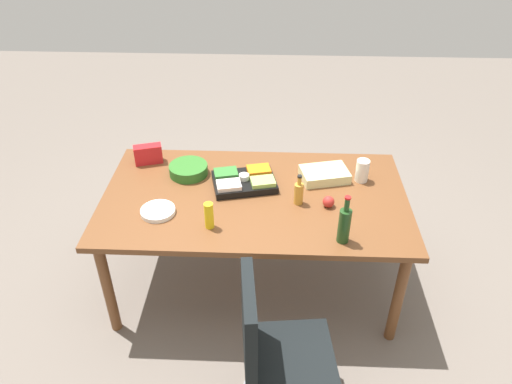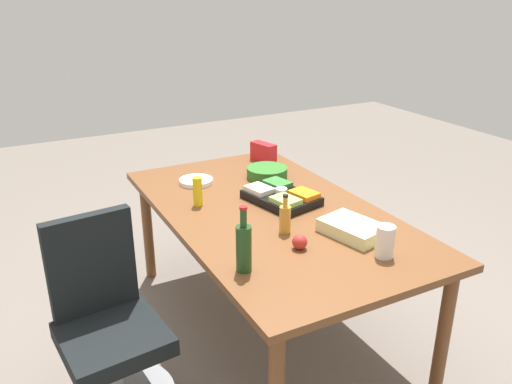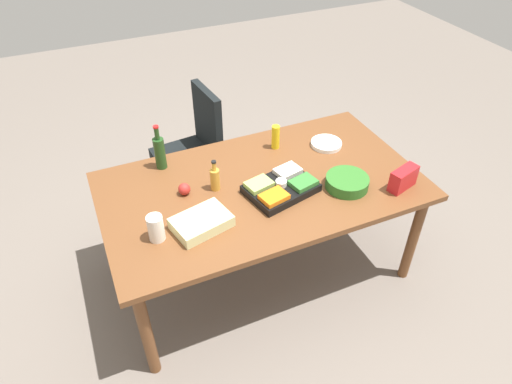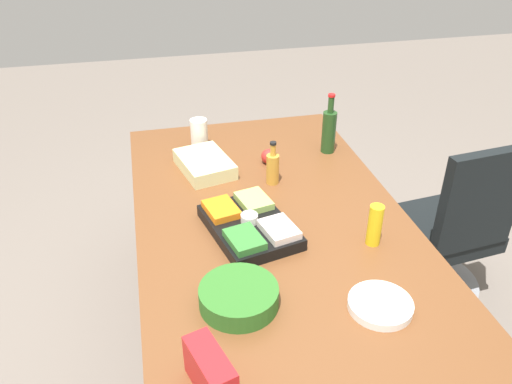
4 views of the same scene
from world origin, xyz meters
name	(u,v)px [view 2 (image 2 of 4)]	position (x,y,z in m)	size (l,w,h in m)	color
ground_plane	(269,324)	(0.00, 0.00, 0.00)	(10.00, 10.00, 0.00)	#70655C
conference_table	(270,222)	(0.00, 0.00, 0.72)	(2.03, 1.15, 0.79)	brown
office_chair	(110,339)	(-0.18, 1.01, 0.37)	(0.56, 0.56, 0.99)	gray
apple_red	(300,242)	(-0.48, 0.10, 0.83)	(0.08, 0.08, 0.08)	red
dressing_bottle	(285,218)	(-0.29, 0.07, 0.88)	(0.07, 0.07, 0.21)	gold
salad_bowl	(267,173)	(0.48, -0.24, 0.83)	(0.27, 0.27, 0.07)	#2D6A24
mustard_bottle	(198,191)	(0.26, 0.34, 0.88)	(0.06, 0.06, 0.17)	yellow
veggie_tray	(281,196)	(0.08, -0.12, 0.83)	(0.48, 0.39, 0.09)	black
mayo_jar	(385,241)	(-0.73, -0.21, 0.87)	(0.09, 0.09, 0.16)	white
sheet_cake	(353,229)	(-0.48, -0.22, 0.83)	(0.32, 0.22, 0.07)	beige
chip_bag_red	(263,152)	(0.80, -0.39, 0.86)	(0.20, 0.08, 0.14)	red
paper_plate_stack	(196,181)	(0.61, 0.22, 0.81)	(0.22, 0.22, 0.03)	white
wine_bottle	(244,246)	(-0.54, 0.44, 0.92)	(0.08, 0.08, 0.32)	#20441C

